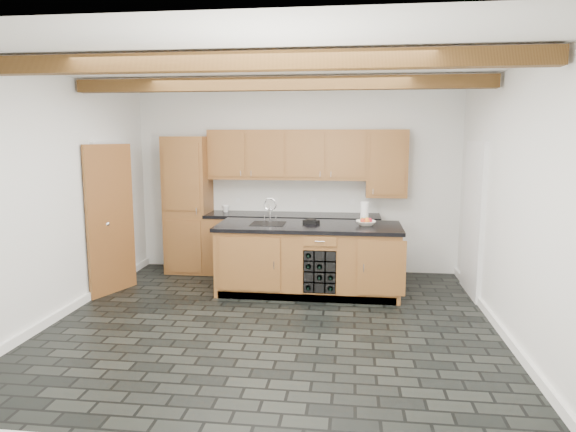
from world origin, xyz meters
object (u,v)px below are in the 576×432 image
object	(u,v)px
island	(309,259)
paper_towel	(364,212)
kitchen_scale	(311,221)
fruit_bowl	(366,223)

from	to	relation	value
island	paper_towel	xyz separation A→B (m)	(0.74, 0.28, 0.61)
kitchen_scale	paper_towel	xyz separation A→B (m)	(0.72, 0.18, 0.11)
island	fruit_bowl	world-z (taller)	fruit_bowl
fruit_bowl	paper_towel	world-z (taller)	paper_towel
island	fruit_bowl	size ratio (longest dim) A/B	9.52
kitchen_scale	paper_towel	distance (m)	0.75
kitchen_scale	fruit_bowl	xyz separation A→B (m)	(0.73, -0.06, 0.00)
island	fruit_bowl	distance (m)	0.90
kitchen_scale	fruit_bowl	distance (m)	0.73
fruit_bowl	paper_towel	bearing A→B (deg)	93.75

